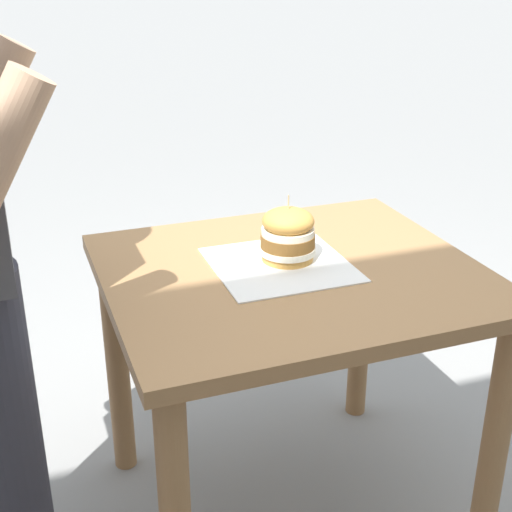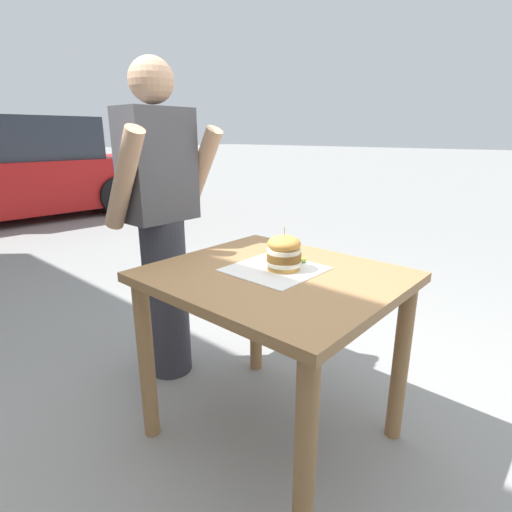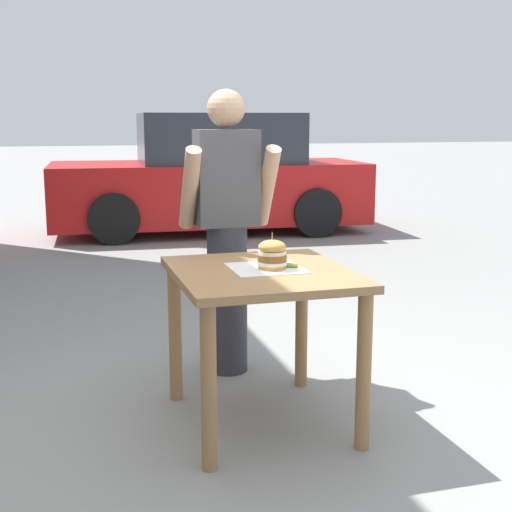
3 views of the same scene
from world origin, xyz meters
The scene contains 7 objects.
ground_plane centered at (0.00, 0.00, 0.00)m, with size 80.00×80.00×0.00m, color gray.
patio_table centered at (0.00, 0.00, 0.65)m, with size 0.85×0.96×0.79m.
serving_paper centered at (0.03, 0.02, 0.79)m, with size 0.35×0.35×0.00m, color white.
sandwich centered at (0.05, -0.01, 0.87)m, with size 0.15×0.15×0.18m.
pickle_spear centered at (0.14, 0.00, 0.81)m, with size 0.02×0.02×0.10m, color #8EA83D.
diner_across_table centered at (0.02, 0.78, 0.88)m, with size 0.55×0.35×1.69m.
parked_car_mid_block centered at (1.15, 6.28, 0.72)m, with size 4.30×2.03×1.60m.
Camera 2 is at (-1.20, -0.96, 1.33)m, focal length 28.00 mm.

